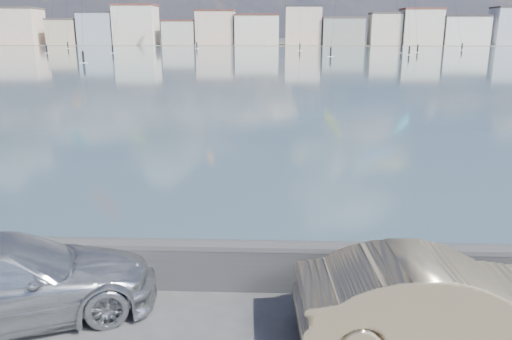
{
  "coord_description": "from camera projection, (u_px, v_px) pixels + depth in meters",
  "views": [
    {
      "loc": [
        1.44,
        -6.61,
        5.17
      ],
      "look_at": [
        1.0,
        4.0,
        2.2
      ],
      "focal_mm": 35.0,
      "sensor_mm": 36.0,
      "label": 1
    }
  ],
  "objects": [
    {
      "name": "far_shore_strip",
      "position": [
        273.0,
        44.0,
        200.25
      ],
      "size": [
        500.0,
        60.0,
        0.0
      ],
      "primitive_type": "cube",
      "color": "#4C473D",
      "rests_on": "ground"
    },
    {
      "name": "seawall",
      "position": [
        205.0,
        262.0,
        10.25
      ],
      "size": [
        400.0,
        0.36,
        1.08
      ],
      "color": "#28282B",
      "rests_on": "ground"
    },
    {
      "name": "far_buildings",
      "position": [
        277.0,
        28.0,
        185.11
      ],
      "size": [
        240.79,
        13.26,
        14.6
      ],
      "color": "beige",
      "rests_on": "ground"
    },
    {
      "name": "car_silver",
      "position": [
        4.0,
        280.0,
        9.08
      ],
      "size": [
        5.86,
        4.1,
        1.58
      ],
      "primitive_type": "imported",
      "rotation": [
        0.0,
        0.0,
        1.96
      ],
      "color": "#B3B6BA",
      "rests_on": "ground"
    },
    {
      "name": "car_champagne",
      "position": [
        435.0,
        299.0,
        8.46
      ],
      "size": [
        4.79,
        1.93,
        1.55
      ],
      "primitive_type": "imported",
      "rotation": [
        0.0,
        0.0,
        1.63
      ],
      "color": "tan",
      "rests_on": "ground"
    },
    {
      "name": "bay_water",
      "position": [
        269.0,
        59.0,
        95.85
      ],
      "size": [
        500.0,
        177.0,
        0.0
      ],
      "primitive_type": "cube",
      "color": "#334E5D",
      "rests_on": "ground"
    }
  ]
}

